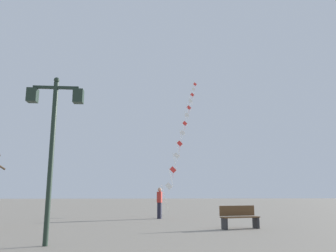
% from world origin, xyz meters
% --- Properties ---
extents(ground_plane, '(160.00, 160.00, 0.00)m').
position_xyz_m(ground_plane, '(0.00, 20.00, 0.00)').
color(ground_plane, gray).
extents(twin_lantern_lamp_post, '(1.58, 0.28, 4.70)m').
position_xyz_m(twin_lantern_lamp_post, '(-1.55, 7.15, 3.27)').
color(twin_lantern_lamp_post, '#1E2D23').
rests_on(twin_lantern_lamp_post, ground_plane).
extents(kite_train, '(5.76, 20.33, 15.48)m').
position_xyz_m(kite_train, '(5.10, 28.69, 8.07)').
color(kite_train, brown).
rests_on(kite_train, ground_plane).
extents(kite_flyer, '(0.33, 0.63, 1.71)m').
position_xyz_m(kite_flyer, '(2.02, 16.87, 0.90)').
color(kite_flyer, '#1E1E2D').
rests_on(kite_flyer, ground_plane).
extents(park_bench, '(1.66, 0.86, 0.89)m').
position_xyz_m(park_bench, '(4.89, 11.11, 0.45)').
color(park_bench, brown).
rests_on(park_bench, ground_plane).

